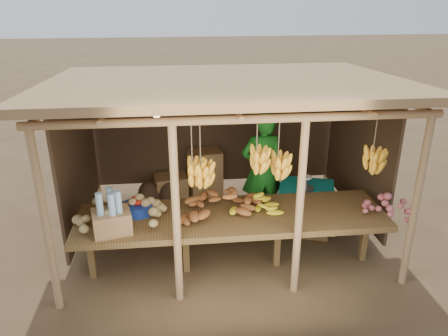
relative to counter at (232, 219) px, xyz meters
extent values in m
plane|color=brown|center=(0.00, 0.95, -0.74)|extent=(60.00, 60.00, 0.00)
cylinder|color=tan|center=(-2.10, -0.55, 0.36)|extent=(0.09, 0.09, 2.20)
cylinder|color=tan|center=(2.10, -0.55, 0.36)|extent=(0.09, 0.09, 2.20)
cylinder|color=tan|center=(-2.10, 2.45, 0.36)|extent=(0.09, 0.09, 2.20)
cylinder|color=tan|center=(2.10, 2.45, 0.36)|extent=(0.09, 0.09, 2.20)
cylinder|color=tan|center=(-0.70, -0.55, 0.36)|extent=(0.09, 0.09, 2.20)
cylinder|color=tan|center=(0.70, -0.55, 0.36)|extent=(0.09, 0.09, 2.20)
cylinder|color=tan|center=(0.00, -0.55, 1.46)|extent=(4.40, 0.09, 0.09)
cylinder|color=tan|center=(0.00, 2.45, 1.46)|extent=(4.40, 0.09, 0.09)
cube|color=#A47A4C|center=(0.00, 0.95, 1.55)|extent=(4.70, 3.50, 0.28)
cube|color=#493422|center=(0.00, 2.43, 0.47)|extent=(4.20, 0.04, 1.98)
cube|color=#493422|center=(-2.08, 1.15, 0.47)|extent=(0.04, 2.40, 1.98)
cube|color=#493422|center=(2.08, 1.15, 0.47)|extent=(0.04, 2.40, 1.98)
cube|color=brown|center=(0.00, 0.00, 0.02)|extent=(3.90, 1.05, 0.08)
cube|color=brown|center=(-1.80, 0.00, -0.38)|extent=(0.08, 0.08, 0.72)
cube|color=brown|center=(-0.60, 0.00, -0.38)|extent=(0.08, 0.08, 0.72)
cube|color=brown|center=(0.60, 0.00, -0.38)|extent=(0.08, 0.08, 0.72)
cube|color=brown|center=(1.80, 0.00, -0.38)|extent=(0.08, 0.08, 0.72)
cylinder|color=navy|center=(-1.18, 0.17, 0.13)|extent=(0.38, 0.38, 0.13)
cube|color=#9D7346|center=(-1.45, -0.27, 0.20)|extent=(0.50, 0.43, 0.27)
imported|color=#186C1C|center=(0.61, 1.20, 0.17)|extent=(0.71, 0.52, 1.81)
cube|color=brown|center=(1.23, 0.88, -0.41)|extent=(0.87, 0.80, 0.66)
cube|color=#0D8F94|center=(1.23, 0.88, -0.04)|extent=(0.97, 0.90, 0.07)
cube|color=#9D7346|center=(-0.20, 2.15, -0.50)|extent=(0.59, 0.49, 0.43)
cube|color=#9D7346|center=(-0.20, 2.15, -0.07)|extent=(0.59, 0.49, 0.43)
cube|color=#9D7346|center=(-0.79, 2.15, -0.50)|extent=(0.59, 0.49, 0.43)
ellipsoid|color=#493422|center=(-1.18, 1.98, -0.52)|extent=(0.38, 0.38, 0.51)
ellipsoid|color=#493422|center=(-0.83, 1.98, -0.52)|extent=(0.38, 0.38, 0.51)
camera|label=1|loc=(-0.64, -4.85, 2.70)|focal=35.00mm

